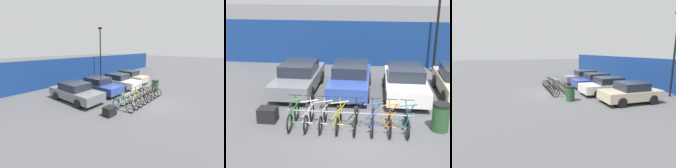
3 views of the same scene
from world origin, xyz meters
TOP-DOWN VIEW (x-y plane):
  - ground_plane at (0.00, 0.00)m, footprint 120.00×120.00m
  - hoarding_wall at (0.00, 9.50)m, footprint 36.00×0.16m
  - bike_rack at (-0.43, 0.68)m, footprint 4.67×0.04m
  - bicycle_green at (-2.49, 0.53)m, footprint 0.68×1.71m
  - bicycle_white at (-1.90, 0.53)m, footprint 0.68×1.71m
  - bicycle_silver at (-1.37, 0.53)m, footprint 0.68×1.71m
  - bicycle_yellow at (-0.78, 0.53)m, footprint 0.68×1.71m
  - bicycle_black at (-0.17, 0.53)m, footprint 0.68×1.71m
  - bicycle_blue at (0.44, 0.53)m, footprint 0.68×1.71m
  - bicycle_orange at (1.04, 0.53)m, footprint 0.68×1.71m
  - bicycle_teal at (1.63, 0.53)m, footprint 0.68×1.71m
  - car_grey at (-3.21, 4.39)m, footprint 1.91×4.48m
  - car_blue at (-0.71, 4.46)m, footprint 1.91×4.33m
  - car_white at (1.85, 4.24)m, footprint 1.91×4.36m
  - car_beige at (4.34, 4.52)m, footprint 1.91×4.01m
  - lamp_post at (3.84, 8.50)m, footprint 0.24×0.44m
  - trash_bin at (2.83, 0.77)m, footprint 0.63×0.63m
  - cargo_crate at (-3.55, 0.77)m, footprint 0.70×0.56m

SIDE VIEW (x-z plane):
  - ground_plane at x=0.00m, z-range 0.00..0.00m
  - cargo_crate at x=-3.55m, z-range 0.00..0.55m
  - bicycle_green at x=-2.49m, z-range -0.15..0.90m
  - bicycle_white at x=-1.90m, z-range -0.15..0.90m
  - bicycle_silver at x=-1.37m, z-range -0.15..0.90m
  - bicycle_yellow at x=-0.78m, z-range -0.15..0.90m
  - bicycle_black at x=-0.17m, z-range -0.15..0.90m
  - bicycle_blue at x=0.44m, z-range -0.15..0.90m
  - bicycle_orange at x=1.04m, z-range -0.15..0.90m
  - bicycle_teal at x=1.63m, z-range -0.15..0.90m
  - bike_rack at x=-0.43m, z-range 0.21..0.78m
  - trash_bin at x=2.83m, z-range 0.00..1.03m
  - car_beige at x=4.34m, z-range -0.01..1.39m
  - car_blue at x=-0.71m, z-range -0.01..1.39m
  - car_white at x=1.85m, z-range -0.01..1.39m
  - car_grey at x=-3.21m, z-range -0.01..1.39m
  - hoarding_wall at x=0.00m, z-range 0.00..2.78m
  - lamp_post at x=3.84m, z-range 0.35..6.58m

